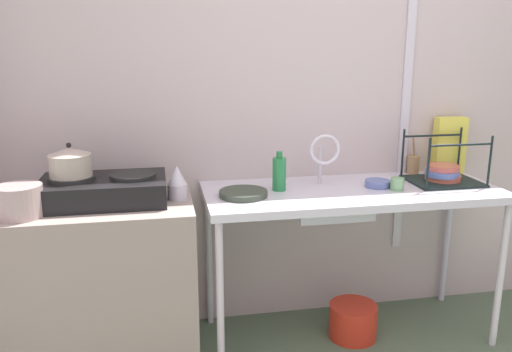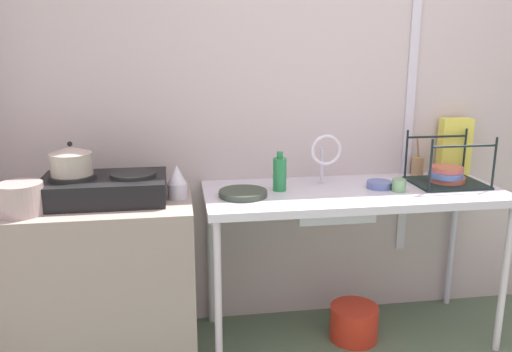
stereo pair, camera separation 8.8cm
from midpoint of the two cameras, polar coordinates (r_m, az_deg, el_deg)
name	(u,v)px [view 1 (the left image)]	position (r m, az deg, el deg)	size (l,w,h in m)	color
wall_back	(344,104)	(3.02, 8.80, 7.81)	(4.67, 0.10, 2.48)	#BCADAD
wall_metal_strip	(407,82)	(3.09, 15.49, 9.93)	(0.05, 0.01, 1.98)	silver
counter_concrete	(99,283)	(2.75, -17.79, -11.17)	(0.94, 0.60, 0.84)	gray
counter_sink	(352,200)	(2.76, 9.59, -2.63)	(1.55, 0.60, 0.84)	silver
stove	(104,189)	(2.58, -17.34, -1.42)	(0.58, 0.38, 0.13)	black
pot_on_left_burner	(70,162)	(2.57, -20.68, 1.45)	(0.20, 0.20, 0.16)	#A69E8D
pot_beside_stove	(20,201)	(2.49, -25.44, -2.52)	(0.20, 0.20, 0.14)	#A7908D
percolator	(177,183)	(2.54, -9.61, -0.75)	(0.10, 0.10, 0.17)	silver
sink_basin	(329,203)	(2.69, 7.13, -2.98)	(0.38, 0.30, 0.12)	silver
faucet	(324,152)	(2.74, 6.59, 2.64)	(0.16, 0.09, 0.28)	silver
frying_pan	(243,193)	(2.57, -2.39, -1.93)	(0.24, 0.24, 0.03)	#313A2F
dish_rack	(443,174)	(2.99, 19.03, 0.19)	(0.37, 0.30, 0.28)	black
cup_by_rack	(397,184)	(2.76, 14.36, -0.86)	(0.07, 0.07, 0.06)	#689967
small_bowl_on_drainboard	(378,184)	(2.80, 12.32, -0.82)	(0.13, 0.13, 0.04)	#5665A3
bottle_by_sink	(279,173)	(2.66, 1.61, 0.28)	(0.07, 0.07, 0.20)	#257A41
cereal_box	(449,145)	(3.21, 19.70, 3.21)	(0.18, 0.08, 0.33)	#DFD64B
utensil_jar	(413,164)	(3.13, 16.11, 1.23)	(0.07, 0.07, 0.22)	#A07B53
bucket_on_floor	(353,321)	(3.00, 9.74, -15.40)	(0.26, 0.26, 0.19)	red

